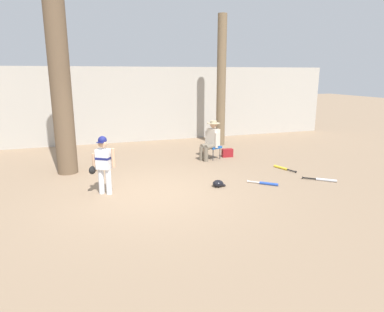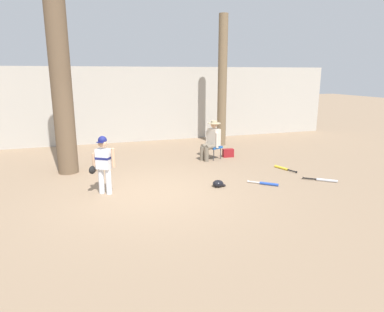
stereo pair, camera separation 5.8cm
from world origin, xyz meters
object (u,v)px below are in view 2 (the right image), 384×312
Objects in this scene: young_ballplayer at (103,161)px; handbag_beside_stool at (228,153)px; bat_yellow_trainer at (283,168)px; tree_near_player at (59,62)px; seated_spectator at (212,139)px; bat_blue_youth at (267,184)px; bat_aluminum_silver at (324,180)px; folding_stool at (214,147)px; batting_helmet_black at (218,184)px; tree_behind_spectator at (222,88)px.

young_ballplayer reaches higher than handbag_beside_stool.
bat_yellow_trainer is at bearing -64.65° from handbag_beside_stool.
tree_near_player is at bearing 111.58° from young_ballplayer.
young_ballplayer is 4.03m from seated_spectator.
bat_blue_youth is 0.89× the size of bat_aluminum_silver.
tree_near_player is 4.98m from folding_stool.
bat_blue_youth is (0.26, -2.80, -0.33)m from folding_stool.
bat_blue_youth is at bearing -95.41° from handbag_beside_stool.
batting_helmet_black is at bearing -107.84° from seated_spectator.
bat_aluminum_silver is (1.85, -2.95, -0.61)m from seated_spectator.
seated_spectator is 1.79× the size of bat_aluminum_silver.
batting_helmet_black is (-2.67, 0.43, 0.04)m from bat_aluminum_silver.
young_ballplayer reaches higher than folding_stool.
tree_near_player is at bearing 155.10° from bat_aluminum_silver.
young_ballplayer is 3.84× the size of handbag_beside_stool.
handbag_beside_stool is 0.57× the size of bat_blue_youth.
young_ballplayer is at bearing 171.52° from bat_aluminum_silver.
bat_yellow_trainer is at bearing -51.15° from folding_stool.
tree_near_player is at bearing -177.54° from folding_stool.
bat_blue_youth is 1.18m from batting_helmet_black.
handbag_beside_stool reaches higher than batting_helmet_black.
tree_behind_spectator is at bearing 42.29° from young_ballplayer.
folding_stool is at bearing 70.58° from batting_helmet_black.
folding_stool is 0.87× the size of bat_blue_youth.
folding_stool is 0.71× the size of bat_yellow_trainer.
young_ballplayer is 4.95m from bat_yellow_trainer.
seated_spectator is (3.39, 2.17, -0.10)m from young_ballplayer.
bat_aluminum_silver is at bearing -24.90° from tree_near_player.
seated_spectator is 0.81m from handbag_beside_stool.
tree_near_player is 10.87× the size of bat_blue_youth.
bat_yellow_trainer and bat_aluminum_silver have the same top height.
tree_behind_spectator is 2.70m from seated_spectator.
seated_spectator reaches higher than batting_helmet_black.
seated_spectator is at bearing 2.00° from tree_near_player.
bat_aluminum_silver is at bearing -7.35° from bat_blue_youth.
young_ballplayer is (-4.55, -4.14, -1.35)m from tree_behind_spectator.
young_ballplayer is 4.29× the size of batting_helmet_black.
folding_stool is at bearing 128.85° from bat_yellow_trainer.
bat_blue_youth is 1.52m from bat_aluminum_silver.
handbag_beside_stool is at bearing 84.59° from bat_blue_youth.
tree_near_player reaches higher than handbag_beside_stool.
seated_spectator is 3.54m from bat_aluminum_silver.
tree_behind_spectator is 13.87× the size of handbag_beside_stool.
tree_behind_spectator is 7.03× the size of bat_aluminum_silver.
tree_behind_spectator reaches higher than folding_stool.
bat_blue_youth is at bearing -136.72° from bat_yellow_trainer.
bat_blue_youth is (3.74, -0.59, -0.71)m from young_ballplayer.
tree_behind_spectator is 2.74m from handbag_beside_stool.
tree_near_player is 21.39× the size of batting_helmet_black.
folding_stool is (4.29, 0.18, -2.53)m from tree_near_player.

